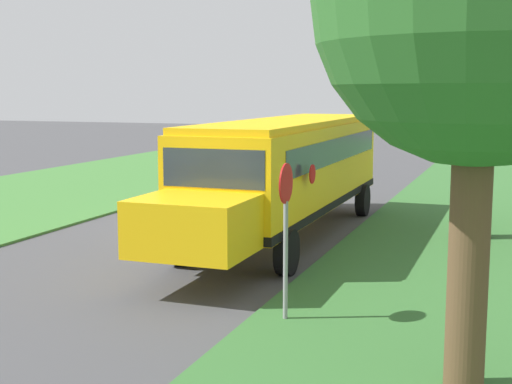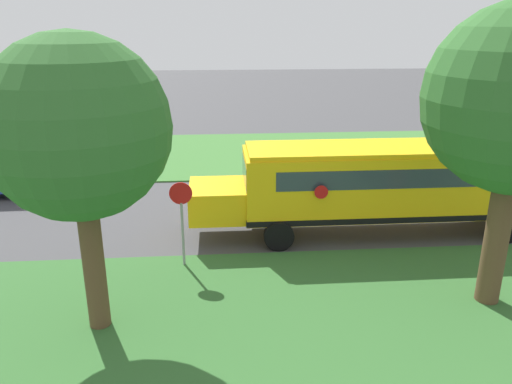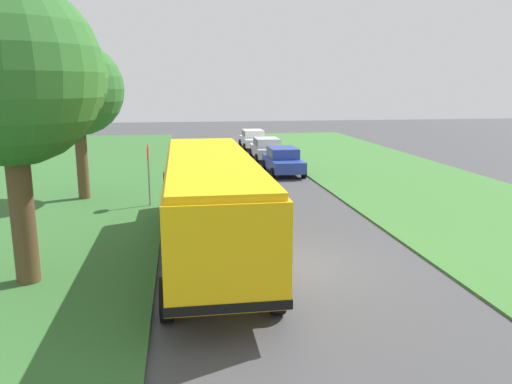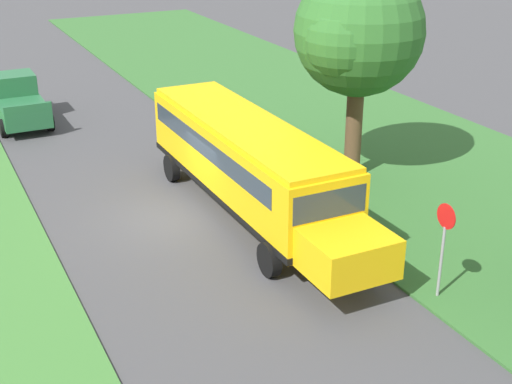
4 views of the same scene
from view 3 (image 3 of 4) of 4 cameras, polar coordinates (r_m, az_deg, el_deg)
The scene contains 8 objects.
ground_plane at distance 14.90m, azimuth 4.46°, elevation -8.26°, with size 120.00×120.00×0.00m, color #424244.
school_bus at distance 14.90m, azimuth -5.24°, elevation -0.55°, with size 2.84×12.42×3.16m.
car_blue_nearest at distance 29.77m, azimuth 3.10°, elevation 3.77°, with size 2.02×4.40×1.56m.
car_silver_middle at distance 35.36m, azimuth 1.20°, elevation 5.10°, with size 2.02×4.40×1.56m.
car_white_furthest at distance 41.71m, azimuth -0.33°, elevation 6.17°, with size 2.02×4.40×1.56m.
oak_tree_beside_bus at distance 13.88m, azimuth -25.62°, elevation 11.93°, with size 4.59×4.58×7.77m.
oak_tree_roadside_mid at distance 23.75m, azimuth -19.62°, elevation 10.88°, with size 4.11×4.11×7.08m.
stop_sign at distance 21.80m, azimuth -12.18°, elevation 2.74°, with size 0.08×0.68×2.74m.
Camera 3 is at (-3.24, -13.59, 5.17)m, focal length 35.00 mm.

